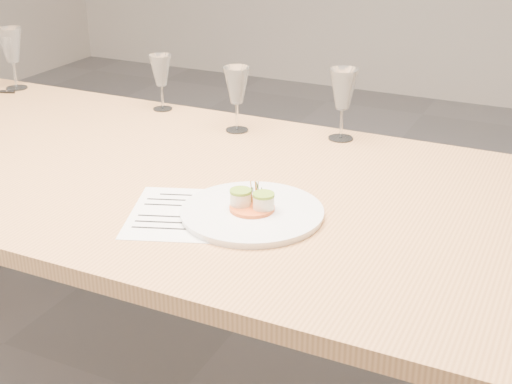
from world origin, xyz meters
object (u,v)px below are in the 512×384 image
at_px(wine_glass_2, 237,87).
at_px(wine_glass_3, 343,91).
at_px(dining_table, 161,193).
at_px(recipe_sheet, 179,213).
at_px(dinner_plate, 252,211).
at_px(wine_glass_1, 161,72).
at_px(wine_glass_0, 11,46).

xyz_separation_m(wine_glass_2, wine_glass_3, (0.30, 0.06, 0.01)).
bearing_deg(dining_table, wine_glass_2, 82.98).
xyz_separation_m(recipe_sheet, wine_glass_3, (0.16, 0.62, 0.14)).
distance_m(dinner_plate, wine_glass_1, 0.84).
relative_size(wine_glass_1, wine_glass_3, 0.87).
bearing_deg(dining_table, wine_glass_1, 121.40).
height_order(wine_glass_1, wine_glass_2, wine_glass_2).
distance_m(dining_table, wine_glass_1, 0.55).
relative_size(dining_table, recipe_sheet, 7.30).
bearing_deg(dining_table, recipe_sheet, -48.19).
bearing_deg(dinner_plate, recipe_sheet, -158.83).
distance_m(wine_glass_1, wine_glass_2, 0.32).
bearing_deg(wine_glass_0, wine_glass_3, -0.22).
distance_m(dinner_plate, wine_glass_0, 1.33).
distance_m(wine_glass_2, wine_glass_3, 0.31).
relative_size(dining_table, wine_glass_0, 11.32).
bearing_deg(wine_glass_0, dinner_plate, -25.29).
bearing_deg(wine_glass_2, dining_table, -97.02).
height_order(dining_table, wine_glass_0, wine_glass_0).
xyz_separation_m(wine_glass_0, wine_glass_3, (1.21, -0.00, -0.01)).
bearing_deg(wine_glass_3, wine_glass_0, 179.78).
distance_m(wine_glass_0, wine_glass_3, 1.21).
xyz_separation_m(dining_table, wine_glass_0, (-0.86, 0.42, 0.22)).
distance_m(wine_glass_0, wine_glass_2, 0.91).
bearing_deg(wine_glass_2, wine_glass_3, 12.06).
distance_m(recipe_sheet, wine_glass_2, 0.59).
bearing_deg(wine_glass_0, dining_table, -26.06).
relative_size(wine_glass_1, wine_glass_2, 0.93).
xyz_separation_m(dinner_plate, wine_glass_0, (-1.20, 0.57, 0.14)).
bearing_deg(dining_table, dinner_plate, -23.28).
relative_size(dinner_plate, wine_glass_0, 1.49).
height_order(wine_glass_2, wine_glass_3, wine_glass_3).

